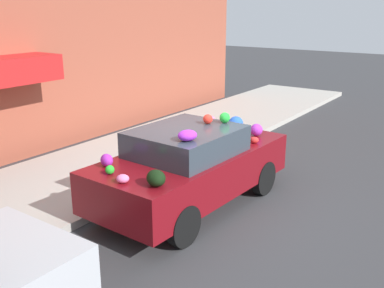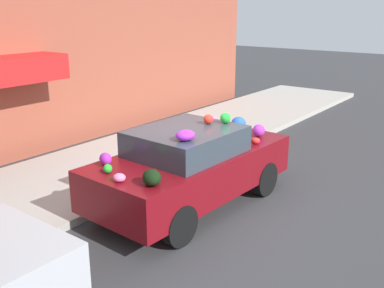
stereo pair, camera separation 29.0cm
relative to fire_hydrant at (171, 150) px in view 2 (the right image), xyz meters
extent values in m
plane|color=#38383A|center=(-1.13, -1.53, -0.49)|extent=(60.00, 60.00, 0.00)
cube|color=#B2ADA3|center=(-1.13, 1.17, -0.42)|extent=(24.00, 3.20, 0.14)
cube|color=#9E4C38|center=(-1.13, 3.42, 2.15)|extent=(18.00, 0.30, 5.28)
cylinder|color=gold|center=(0.00, 0.00, -0.07)|extent=(0.20, 0.20, 0.55)
sphere|color=gold|center=(0.00, 0.00, 0.26)|extent=(0.18, 0.18, 0.18)
cube|color=maroon|center=(-1.13, -1.44, 0.19)|extent=(4.03, 1.87, 0.70)
cube|color=#333D47|center=(-1.29, -1.43, 0.76)|extent=(1.84, 1.57, 0.44)
cylinder|color=black|center=(0.13, -0.71, -0.16)|extent=(0.66, 0.21, 0.65)
cylinder|color=black|center=(0.06, -2.27, -0.16)|extent=(0.66, 0.21, 0.65)
cylinder|color=black|center=(-2.33, -0.61, -0.16)|extent=(0.66, 0.21, 0.65)
cylinder|color=black|center=(-2.39, -2.16, -0.16)|extent=(0.66, 0.21, 0.65)
sphere|color=red|center=(-0.79, -1.54, 1.06)|extent=(0.19, 0.19, 0.17)
sphere|color=#AE34CA|center=(0.39, -1.91, 0.66)|extent=(0.26, 0.26, 0.24)
ellipsoid|color=pink|center=(-2.91, -1.46, 0.60)|extent=(0.20, 0.21, 0.12)
ellipsoid|color=pink|center=(0.13, -1.02, 0.71)|extent=(0.26, 0.26, 0.33)
ellipsoid|color=black|center=(-2.72, -1.93, 0.65)|extent=(0.42, 0.44, 0.23)
ellipsoid|color=purple|center=(-2.54, -0.77, 0.64)|extent=(0.29, 0.32, 0.20)
sphere|color=blue|center=(0.47, -1.40, 0.69)|extent=(0.39, 0.39, 0.30)
ellipsoid|color=purple|center=(-1.84, -1.84, 1.06)|extent=(0.36, 0.31, 0.17)
ellipsoid|color=green|center=(0.23, -1.58, 0.60)|extent=(0.30, 0.31, 0.13)
sphere|color=green|center=(-0.56, -1.75, 1.07)|extent=(0.21, 0.21, 0.19)
sphere|color=green|center=(-2.76, -1.06, 0.61)|extent=(0.18, 0.18, 0.14)
ellipsoid|color=red|center=(-0.07, -2.11, 0.60)|extent=(0.20, 0.21, 0.12)
camera|label=1|loc=(-7.27, -5.72, 2.98)|focal=42.00mm
camera|label=2|loc=(-7.10, -5.96, 2.98)|focal=42.00mm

